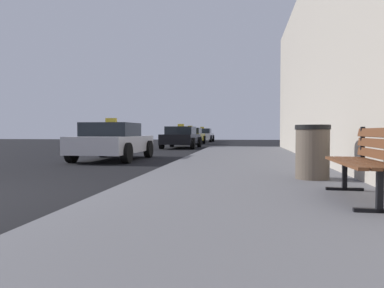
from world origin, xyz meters
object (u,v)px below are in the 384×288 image
at_px(car_silver, 113,141).
at_px(car_yellow, 190,136).
at_px(trash_bin, 312,152).
at_px(bench, 368,158).
at_px(car_white, 202,135).
at_px(car_black, 181,137).

distance_m(car_silver, car_yellow, 16.17).
bearing_deg(trash_bin, bench, -81.51).
distance_m(trash_bin, car_white, 28.75).
bearing_deg(trash_bin, car_yellow, 103.87).
xyz_separation_m(bench, car_silver, (-5.93, 7.43, -0.02)).
xyz_separation_m(trash_bin, car_yellow, (-5.34, 21.63, 0.02)).
distance_m(car_silver, car_black, 9.52).
bearing_deg(car_white, car_yellow, -91.54).
distance_m(bench, car_yellow, 24.26).
height_order(trash_bin, car_silver, car_silver).
bearing_deg(car_yellow, bench, -76.57).
bearing_deg(car_yellow, car_black, -86.14).
height_order(trash_bin, car_white, car_white).
height_order(bench, car_yellow, car_yellow).
bearing_deg(car_yellow, trash_bin, -76.13).
relative_size(bench, car_silver, 0.42).
relative_size(car_black, car_yellow, 1.07).
xyz_separation_m(car_yellow, car_white, (0.18, 6.66, -0.00)).
bearing_deg(car_black, trash_bin, -71.89).
height_order(car_black, car_yellow, same).
bearing_deg(bench, car_silver, 129.80).
distance_m(car_silver, car_white, 22.83).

